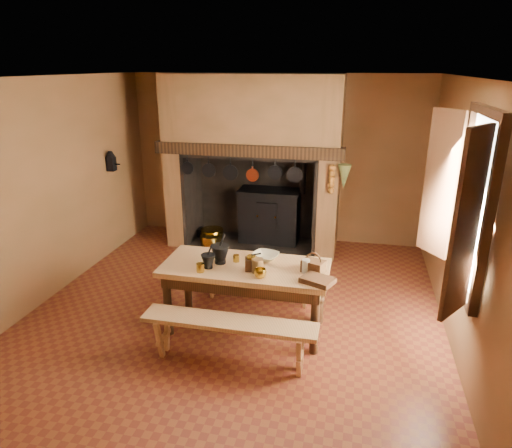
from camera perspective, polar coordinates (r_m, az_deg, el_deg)
The scene contains 28 objects.
floor at distance 5.82m, azimuth -2.59°, elevation -10.89°, with size 5.50×5.50×0.00m, color #622F17.
ceiling at distance 5.03m, azimuth -3.09°, elevation 17.84°, with size 5.50×5.50×0.00m, color silver.
back_wall at distance 7.86m, azimuth 2.57°, elevation 8.11°, with size 5.00×0.02×2.80m, color brown.
wall_left at distance 6.38m, azimuth -25.06°, elevation 3.63°, with size 0.02×5.50×2.80m, color brown.
wall_right at distance 5.20m, azimuth 24.77°, elevation 0.41°, with size 0.02×5.50×2.80m, color brown.
wall_front at distance 2.93m, azimuth -17.66°, elevation -13.20°, with size 5.00×0.02×2.80m, color brown.
chimney_breast at distance 7.43m, azimuth -0.32°, elevation 10.69°, with size 2.95×0.96×2.80m.
iron_range at distance 7.82m, azimuth 1.77°, elevation 1.11°, with size 1.12×0.55×1.60m.
hearth_pans at distance 7.98m, azimuth -5.70°, elevation -1.55°, with size 0.51×0.62×0.20m.
hanging_pans at distance 7.04m, azimuth -1.55°, elevation 6.46°, with size 1.92×0.29×0.27m.
onion_string at distance 6.83m, azimuth 9.41°, elevation 5.54°, with size 0.12×0.10×0.46m, color #B47521, non-canonical shape.
herb_bunch at distance 6.81m, azimuth 10.95°, elevation 5.85°, with size 0.20×0.20×0.35m, color #5A6630.
window at distance 4.71m, azimuth 24.38°, elevation 2.46°, with size 0.39×1.75×1.76m.
wall_coffee_mill at distance 7.56m, azimuth -17.68°, elevation 7.67°, with size 0.23×0.16×0.31m.
work_table at distance 5.17m, azimuth -1.34°, elevation -6.45°, with size 1.86×0.83×0.81m.
bench_front at distance 4.75m, azimuth -3.35°, elevation -13.23°, with size 1.79×0.31×0.50m.
bench_back at distance 5.91m, azimuth 0.25°, elevation -6.87°, with size 1.51×0.27×0.43m.
mortar_large at distance 5.14m, azimuth -4.50°, elevation -3.67°, with size 0.21×0.21×0.36m.
mortar_small at distance 5.04m, azimuth -5.99°, elevation -4.56°, with size 0.16×0.16×0.27m.
coffee_grinder at distance 4.98m, azimuth -0.59°, elevation -4.91°, with size 0.19×0.16×0.21m.
brass_mug_a at distance 4.98m, azimuth -6.98°, elevation -5.44°, with size 0.09×0.09×0.10m, color #AF8928.
brass_mug_b at distance 5.20m, azimuth -2.49°, elevation -4.30°, with size 0.07×0.07×0.08m, color #AF8928.
mixing_bowl at distance 5.25m, azimuth 1.19°, elevation -4.07°, with size 0.30×0.30×0.07m, color beige.
stoneware_crock at distance 4.92m, azimuth 0.19°, elevation -5.22°, with size 0.13×0.13×0.16m, color #51371E.
glass_jar at distance 4.95m, azimuth 6.25°, elevation -5.24°, with size 0.09×0.09×0.15m, color beige.
wicker_basket at distance 4.97m, azimuth 7.20°, elevation -5.17°, with size 0.28×0.24×0.22m.
wooden_tray at distance 4.76m, azimuth 7.70°, elevation -6.97°, with size 0.32×0.23×0.06m, color #3A1D12.
brass_cup at distance 4.81m, azimuth 0.53°, elevation -6.18°, with size 0.13×0.13×0.10m, color #AF8928.
Camera 1 is at (1.36, -4.84, 2.93)m, focal length 32.00 mm.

